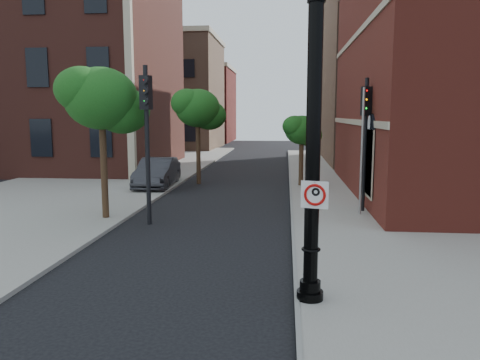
# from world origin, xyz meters

# --- Properties ---
(ground) EXTENTS (120.00, 120.00, 0.00)m
(ground) POSITION_xyz_m (0.00, 0.00, 0.00)
(ground) COLOR black
(ground) RESTS_ON ground
(sidewalk_right) EXTENTS (8.00, 60.00, 0.12)m
(sidewalk_right) POSITION_xyz_m (6.00, 10.00, 0.06)
(sidewalk_right) COLOR gray
(sidewalk_right) RESTS_ON ground
(sidewalk_left) EXTENTS (10.00, 50.00, 0.12)m
(sidewalk_left) POSITION_xyz_m (-9.00, 18.00, 0.06)
(sidewalk_left) COLOR gray
(sidewalk_left) RESTS_ON ground
(curb_edge) EXTENTS (0.10, 60.00, 0.14)m
(curb_edge) POSITION_xyz_m (2.05, 10.00, 0.07)
(curb_edge) COLOR gray
(curb_edge) RESTS_ON ground
(victorian_building) EXTENTS (18.60, 14.60, 17.95)m
(victorian_building) POSITION_xyz_m (-16.00, 23.97, 8.74)
(victorian_building) COLOR #5D2B22
(victorian_building) RESTS_ON ground
(bg_building_tan_a) EXTENTS (12.00, 12.00, 12.00)m
(bg_building_tan_a) POSITION_xyz_m (-12.00, 44.00, 6.00)
(bg_building_tan_a) COLOR brown
(bg_building_tan_a) RESTS_ON ground
(bg_building_red) EXTENTS (12.00, 12.00, 10.00)m
(bg_building_red) POSITION_xyz_m (-12.00, 58.00, 5.00)
(bg_building_red) COLOR maroon
(bg_building_red) RESTS_ON ground
(bg_building_tan_b) EXTENTS (22.00, 14.00, 14.00)m
(bg_building_tan_b) POSITION_xyz_m (16.00, 30.00, 7.00)
(bg_building_tan_b) COLOR brown
(bg_building_tan_b) RESTS_ON ground
(lamppost) EXTENTS (0.54, 0.54, 6.43)m
(lamppost) POSITION_xyz_m (2.32, 0.18, 2.97)
(lamppost) COLOR black
(lamppost) RESTS_ON ground
(no_parking_sign) EXTENTS (0.53, 0.15, 0.54)m
(no_parking_sign) POSITION_xyz_m (2.36, 0.02, 2.31)
(no_parking_sign) COLOR white
(no_parking_sign) RESTS_ON ground
(parked_car) EXTENTS (1.93, 4.88, 1.58)m
(parked_car) POSITION_xyz_m (-4.97, 14.96, 0.79)
(parked_car) COLOR #2B2B30
(parked_car) RESTS_ON ground
(traffic_signal_left) EXTENTS (0.40, 0.48, 5.51)m
(traffic_signal_left) POSITION_xyz_m (-2.99, 6.74, 3.71)
(traffic_signal_left) COLOR black
(traffic_signal_left) RESTS_ON ground
(traffic_signal_right) EXTENTS (0.42, 0.46, 5.22)m
(traffic_signal_right) POSITION_xyz_m (4.79, 9.27, 3.52)
(traffic_signal_right) COLOR black
(traffic_signal_right) RESTS_ON ground
(utility_pole) EXTENTS (0.10, 0.10, 4.84)m
(utility_pole) POSITION_xyz_m (4.59, 8.62, 2.42)
(utility_pole) COLOR #999999
(utility_pole) RESTS_ON ground
(street_tree_a) EXTENTS (3.06, 2.76, 5.51)m
(street_tree_a) POSITION_xyz_m (-4.71, 7.21, 4.35)
(street_tree_a) COLOR #382516
(street_tree_a) RESTS_ON ground
(street_tree_b) EXTENTS (2.91, 2.63, 5.24)m
(street_tree_b) POSITION_xyz_m (-3.01, 16.52, 4.13)
(street_tree_b) COLOR #382516
(street_tree_b) RESTS_ON ground
(street_tree_c) EXTENTS (2.11, 1.91, 3.80)m
(street_tree_c) POSITION_xyz_m (2.62, 15.79, 2.98)
(street_tree_c) COLOR #382516
(street_tree_c) RESTS_ON ground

